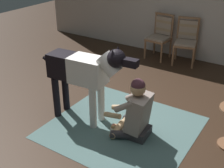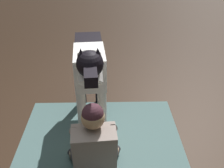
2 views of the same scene
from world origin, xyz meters
name	(u,v)px [view 2 (image 2 of 2)]	position (x,y,z in m)	size (l,w,h in m)	color
ground_plane	(103,140)	(0.00, 0.00, 0.00)	(14.16, 14.16, 0.00)	#372518
area_rug	(100,155)	(0.25, -0.03, 0.00)	(2.01, 1.89, 0.01)	slate
person_sitting_on_floor	(94,148)	(0.48, -0.08, 0.36)	(0.65, 0.58, 0.87)	#383539
large_dog	(90,67)	(-0.33, -0.14, 0.80)	(1.55, 0.40, 1.25)	white
hot_dog_on_plate	(94,151)	(0.20, -0.10, 0.03)	(0.20, 0.20, 0.06)	white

